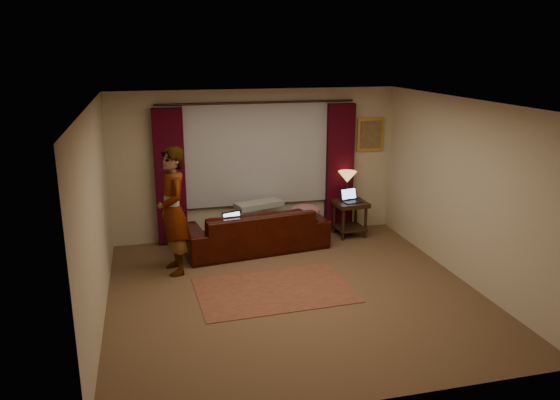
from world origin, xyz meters
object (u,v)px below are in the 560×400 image
Objects in this scene: end_table at (350,219)px; person at (173,211)px; laptop_sofa at (236,221)px; laptop_table at (352,196)px; tiffany_lamp at (347,186)px; sofa at (255,222)px.

person is at bearing -163.69° from end_table.
laptop_sofa is at bearing 100.31° from person.
laptop_table reaches higher than end_table.
person reaches higher than tiffany_lamp.
sofa reaches higher than laptop_table.
person is (-1.35, -0.65, 0.47)m from sofa.
person is at bearing -177.36° from laptop_sofa.
laptop_sofa reaches higher than end_table.
laptop_table is at bearing 179.19° from sofa.
sofa is 1.57m from person.
sofa is at bearing 174.80° from laptop_table.
sofa is 1.25× the size of person.
sofa is at bearing 16.50° from laptop_sofa.
laptop_table is 3.27m from person.
person is (-0.99, -0.39, 0.35)m from laptop_sofa.
tiffany_lamp is 3.26m from person.
tiffany_lamp is 1.50× the size of laptop_table.
tiffany_lamp is 0.28× the size of person.
sofa is at bearing -171.47° from end_table.
laptop_table is (0.05, -0.14, -0.15)m from tiffany_lamp.
laptop_table is at bearing 94.22° from person.
laptop_table is at bearing -71.07° from tiffany_lamp.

